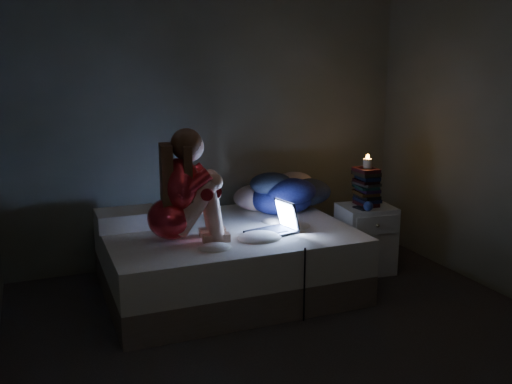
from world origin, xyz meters
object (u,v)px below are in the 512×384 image
woman (170,186)px  bed (227,260)px  nightstand (365,238)px  candle (367,163)px  laptop (271,217)px  phone (363,208)px

woman → bed: bearing=27.3°
nightstand → candle: size_ratio=7.17×
bed → laptop: bearing=-43.5°
bed → woman: (-0.47, -0.17, 0.66)m
phone → laptop: bearing=176.7°
bed → candle: size_ratio=23.09×
laptop → nightstand: (0.98, 0.23, -0.35)m
laptop → candle: 1.07m
nightstand → candle: bearing=76.2°
candle → phone: bearing=-131.7°
woman → nightstand: size_ratio=1.42×
laptop → nightstand: size_ratio=0.61×
candle → woman: bearing=-173.8°
bed → laptop: laptop is taller
woman → candle: bearing=13.7°
nightstand → candle: candle is taller
bed → nightstand: size_ratio=3.22×
laptop → candle: (0.99, 0.26, 0.30)m
bed → phone: size_ratio=13.19×
bed → candle: candle is taller
bed → phone: bearing=-5.1°
woman → candle: (1.73, 0.19, 0.02)m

